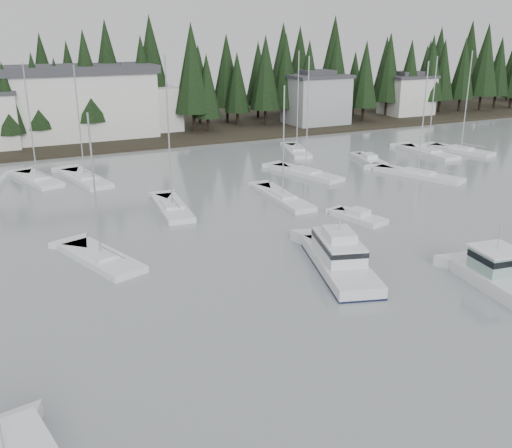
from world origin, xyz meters
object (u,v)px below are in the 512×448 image
Objects in this scene: sailboat_5 at (306,174)px; sailboat_12 at (461,151)px; house_east_b at (407,94)px; sailboat_10 at (297,152)px; harbor_inn at (86,102)px; sailboat_0 at (283,199)px; lobster_boat_teal at (507,283)px; sailboat_11 at (418,176)px; sailboat_2 at (101,260)px; runabout_1 at (358,218)px; sailboat_4 at (85,180)px; sailboat_9 at (172,209)px; cabin_cruiser_center at (339,261)px; sailboat_6 at (428,153)px; house_east_a at (316,98)px; sailboat_13 at (38,181)px; runabout_4 at (369,160)px.

sailboat_5 is 26.78m from sailboat_12.
house_east_b is 53.11m from sailboat_5.
sailboat_10 reaches higher than sailboat_5.
sailboat_0 reaches higher than harbor_inn.
sailboat_11 reaches higher than lobster_boat_teal.
sailboat_10 reaches higher than sailboat_2.
sailboat_5 is 1.04× the size of sailboat_11.
sailboat_11 is 2.45× the size of runabout_1.
harbor_inn is 27.11m from sailboat_4.
sailboat_9 is at bearing -170.92° from sailboat_4.
sailboat_11 is 17.24m from sailboat_12.
sailboat_10 is (24.16, 18.31, -0.00)m from sailboat_9.
sailboat_6 is at bearing -33.04° from cabin_cruiser_center.
sailboat_0 is 0.88× the size of sailboat_6.
sailboat_5 is at bearing -121.00° from sailboat_4.
house_east_b is 34.22m from sailboat_12.
sailboat_0 reaches higher than house_east_a.
sailboat_9 reaches higher than sailboat_0.
sailboat_5 is 1.04× the size of sailboat_6.
lobster_boat_teal is at bearing 124.43° from sailboat_12.
sailboat_5 is at bearing -40.95° from sailboat_0.
sailboat_11 is (11.67, -6.38, -0.01)m from sailboat_5.
house_east_b is 70.43m from sailboat_4.
sailboat_10 is at bearing -31.00° from sailboat_0.
house_east_b is at bearing -57.54° from runabout_1.
sailboat_0 is at bearing 164.15° from sailboat_10.
sailboat_9 is at bearing 104.34° from sailboat_6.
cabin_cruiser_center is 0.77× the size of sailboat_5.
house_east_b is 35.96m from sailboat_6.
sailboat_10 is (-16.14, 8.76, 0.02)m from sailboat_6.
sailboat_11 is at bearing -94.29° from sailboat_2.
runabout_1 is (-15.85, -10.31, 0.06)m from sailboat_11.
sailboat_10 is at bearing -43.09° from harbor_inn.
sailboat_13 is (-1.85, 27.18, 0.02)m from sailboat_2.
house_east_b is at bearing -33.99° from runabout_4.
lobster_boat_teal is 25.74m from sailboat_0.
cabin_cruiser_center is 47.60m from sailboat_12.
sailboat_13 is at bearing 66.53° from sailboat_12.
sailboat_2 is 1.65× the size of runabout_4.
lobster_boat_teal is (15.02, -68.26, -5.18)m from harbor_inn.
sailboat_6 reaches higher than sailboat_4.
sailboat_11 is at bearing 104.64° from sailboat_12.
sailboat_6 is 1.93× the size of runabout_4.
sailboat_2 is 0.82× the size of sailboat_5.
harbor_inn is 56.60m from sailboat_12.
sailboat_2 reaches higher than lobster_boat_teal.
sailboat_5 is (4.11, 33.48, -0.52)m from lobster_boat_teal.
sailboat_2 reaches higher than runabout_1.
sailboat_5 is at bearing -8.75° from cabin_cruiser_center.
sailboat_4 is at bearing 92.12° from runabout_4.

